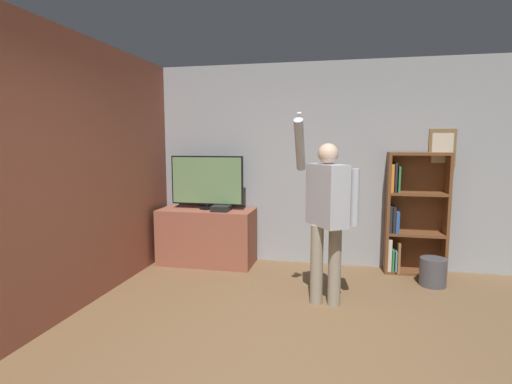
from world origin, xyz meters
TOP-DOWN VIEW (x-y plane):
  - wall_back at (0.01, 3.03)m, footprint 6.15×0.09m
  - wall_side_brick at (-2.10, 1.50)m, footprint 0.06×4.60m
  - tv_ledge at (-1.35, 2.69)m, footprint 1.28×0.58m
  - television at (-1.35, 2.72)m, footprint 1.00×0.22m
  - game_console at (-1.12, 2.59)m, footprint 0.23×0.24m
  - bookshelf at (1.29, 2.85)m, footprint 0.73×0.28m
  - person at (0.29, 1.60)m, footprint 0.62×0.57m
  - waste_bin at (1.49, 2.41)m, footprint 0.30×0.30m

SIDE VIEW (x-z plane):
  - waste_bin at x=1.49m, z-range 0.00..0.32m
  - tv_ledge at x=-1.35m, z-range 0.00..0.75m
  - bookshelf at x=1.29m, z-range -0.03..1.50m
  - game_console at x=-1.12m, z-range 0.75..0.82m
  - person at x=0.29m, z-range 0.04..1.97m
  - television at x=-1.35m, z-range 0.76..1.48m
  - wall_side_brick at x=-2.10m, z-range 0.00..2.70m
  - wall_back at x=0.01m, z-range 0.00..2.70m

